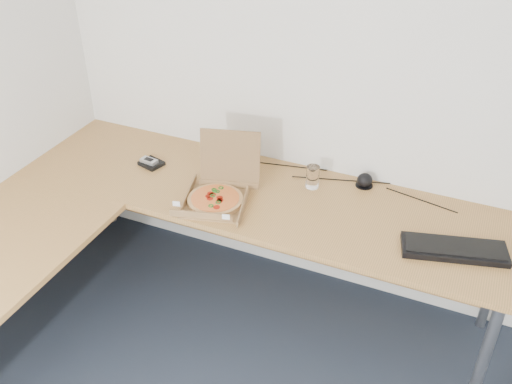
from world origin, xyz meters
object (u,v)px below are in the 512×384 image
at_px(keyboard, 454,249).
at_px(desk, 157,229).
at_px(pizza_box, 217,195).
at_px(wallet, 151,163).
at_px(drinking_glass, 313,177).

bearing_deg(keyboard, desk, -179.78).
distance_m(pizza_box, wallet, 0.51).
bearing_deg(desk, keyboard, 14.81).
xyz_separation_m(pizza_box, drinking_glass, (0.39, 0.31, 0.02)).
distance_m(pizza_box, drinking_glass, 0.50).
distance_m(drinking_glass, wallet, 0.88).
xyz_separation_m(desk, pizza_box, (0.18, 0.28, 0.07)).
bearing_deg(wallet, drinking_glass, 25.20).
distance_m(keyboard, wallet, 1.61).
xyz_separation_m(desk, drinking_glass, (0.56, 0.59, 0.09)).
height_order(desk, pizza_box, pizza_box).
relative_size(keyboard, wallet, 3.83).
bearing_deg(desk, drinking_glass, 46.33).
xyz_separation_m(keyboard, wallet, (-1.61, 0.10, -0.00)).
bearing_deg(drinking_glass, keyboard, -18.41).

